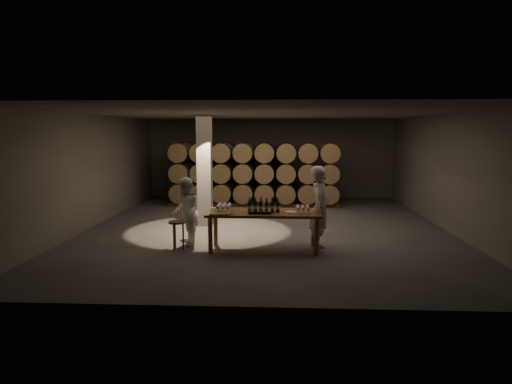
{
  "coord_description": "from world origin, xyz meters",
  "views": [
    {
      "loc": [
        0.35,
        -12.84,
        2.74
      ],
      "look_at": [
        -0.27,
        -0.6,
        1.1
      ],
      "focal_mm": 32.0,
      "sensor_mm": 36.0,
      "label": 1
    }
  ],
  "objects_px": {
    "bottle_cluster": "(264,206)",
    "plate": "(291,212)",
    "stool": "(177,226)",
    "person_woman": "(186,212)",
    "tasting_table": "(264,216)",
    "notebook_near": "(222,214)",
    "person_man": "(320,208)"
  },
  "relations": [
    {
      "from": "tasting_table",
      "to": "bottle_cluster",
      "type": "xyz_separation_m",
      "value": [
        0.0,
        -0.01,
        0.23
      ]
    },
    {
      "from": "plate",
      "to": "stool",
      "type": "relative_size",
      "value": 0.39
    },
    {
      "from": "bottle_cluster",
      "to": "plate",
      "type": "xyz_separation_m",
      "value": [
        0.62,
        -0.05,
        -0.12
      ]
    },
    {
      "from": "notebook_near",
      "to": "person_woman",
      "type": "relative_size",
      "value": 0.16
    },
    {
      "from": "tasting_table",
      "to": "person_woman",
      "type": "bearing_deg",
      "value": 170.86
    },
    {
      "from": "bottle_cluster",
      "to": "plate",
      "type": "relative_size",
      "value": 2.81
    },
    {
      "from": "stool",
      "to": "person_man",
      "type": "relative_size",
      "value": 0.34
    },
    {
      "from": "bottle_cluster",
      "to": "person_man",
      "type": "relative_size",
      "value": 0.38
    },
    {
      "from": "notebook_near",
      "to": "plate",
      "type": "bearing_deg",
      "value": -0.01
    },
    {
      "from": "notebook_near",
      "to": "tasting_table",
      "type": "bearing_deg",
      "value": 11.4
    },
    {
      "from": "tasting_table",
      "to": "person_man",
      "type": "bearing_deg",
      "value": 1.98
    },
    {
      "from": "notebook_near",
      "to": "person_woman",
      "type": "bearing_deg",
      "value": 129.0
    },
    {
      "from": "plate",
      "to": "notebook_near",
      "type": "distance_m",
      "value": 1.57
    },
    {
      "from": "notebook_near",
      "to": "person_woman",
      "type": "xyz_separation_m",
      "value": [
        -0.97,
        0.73,
        -0.09
      ]
    },
    {
      "from": "stool",
      "to": "person_woman",
      "type": "bearing_deg",
      "value": 71.8
    },
    {
      "from": "stool",
      "to": "person_woman",
      "type": "height_order",
      "value": "person_woman"
    },
    {
      "from": "person_woman",
      "to": "bottle_cluster",
      "type": "bearing_deg",
      "value": 57.44
    },
    {
      "from": "stool",
      "to": "person_woman",
      "type": "xyz_separation_m",
      "value": [
        0.13,
        0.38,
        0.28
      ]
    },
    {
      "from": "bottle_cluster",
      "to": "person_man",
      "type": "xyz_separation_m",
      "value": [
        1.29,
        0.05,
        -0.05
      ]
    },
    {
      "from": "tasting_table",
      "to": "plate",
      "type": "relative_size",
      "value": 9.93
    },
    {
      "from": "notebook_near",
      "to": "person_man",
      "type": "xyz_separation_m",
      "value": [
        2.2,
        0.47,
        0.06
      ]
    },
    {
      "from": "person_woman",
      "to": "plate",
      "type": "bearing_deg",
      "value": 58.64
    },
    {
      "from": "person_man",
      "to": "person_woman",
      "type": "height_order",
      "value": "person_man"
    },
    {
      "from": "plate",
      "to": "person_woman",
      "type": "xyz_separation_m",
      "value": [
        -2.5,
        0.36,
        -0.08
      ]
    },
    {
      "from": "plate",
      "to": "person_woman",
      "type": "height_order",
      "value": "person_woman"
    },
    {
      "from": "notebook_near",
      "to": "person_man",
      "type": "bearing_deg",
      "value": -1.72
    },
    {
      "from": "bottle_cluster",
      "to": "plate",
      "type": "bearing_deg",
      "value": -4.41
    },
    {
      "from": "stool",
      "to": "person_woman",
      "type": "relative_size",
      "value": 0.41
    },
    {
      "from": "bottle_cluster",
      "to": "person_woman",
      "type": "bearing_deg",
      "value": 170.7
    },
    {
      "from": "tasting_table",
      "to": "notebook_near",
      "type": "bearing_deg",
      "value": -154.72
    },
    {
      "from": "plate",
      "to": "person_woman",
      "type": "distance_m",
      "value": 2.52
    },
    {
      "from": "person_woman",
      "to": "tasting_table",
      "type": "bearing_deg",
      "value": 57.6
    }
  ]
}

